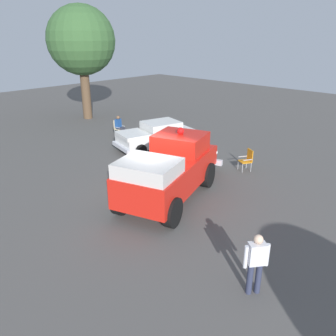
{
  "coord_description": "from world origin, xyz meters",
  "views": [
    {
      "loc": [
        8.15,
        8.66,
        6.06
      ],
      "look_at": [
        -0.43,
        0.41,
        1.29
      ],
      "focal_mm": 36.4,
      "sensor_mm": 36.0,
      "label": 1
    }
  ],
  "objects_px": {
    "spectator_seated": "(120,125)",
    "spectator_standing": "(256,260)",
    "lawn_chair_near_truck": "(118,127)",
    "lawn_chair_spare": "(208,155)",
    "vintage_fire_truck": "(171,168)",
    "oak_tree_left": "(81,41)",
    "lawn_chair_by_car": "(247,158)",
    "classic_hot_rod": "(156,135)"
  },
  "relations": [
    {
      "from": "lawn_chair_near_truck",
      "to": "lawn_chair_spare",
      "type": "height_order",
      "value": "same"
    },
    {
      "from": "classic_hot_rod",
      "to": "lawn_chair_spare",
      "type": "bearing_deg",
      "value": 86.07
    },
    {
      "from": "classic_hot_rod",
      "to": "vintage_fire_truck",
      "type": "bearing_deg",
      "value": 51.15
    },
    {
      "from": "lawn_chair_by_car",
      "to": "spectator_seated",
      "type": "relative_size",
      "value": 0.79
    },
    {
      "from": "lawn_chair_spare",
      "to": "spectator_seated",
      "type": "xyz_separation_m",
      "value": [
        -0.3,
        -7.13,
        0.11
      ]
    },
    {
      "from": "vintage_fire_truck",
      "to": "spectator_seated",
      "type": "height_order",
      "value": "vintage_fire_truck"
    },
    {
      "from": "spectator_seated",
      "to": "spectator_standing",
      "type": "height_order",
      "value": "spectator_standing"
    },
    {
      "from": "oak_tree_left",
      "to": "vintage_fire_truck",
      "type": "bearing_deg",
      "value": 68.93
    },
    {
      "from": "lawn_chair_spare",
      "to": "oak_tree_left",
      "type": "relative_size",
      "value": 0.13
    },
    {
      "from": "classic_hot_rod",
      "to": "spectator_standing",
      "type": "relative_size",
      "value": 2.8
    },
    {
      "from": "classic_hot_rod",
      "to": "spectator_seated",
      "type": "xyz_separation_m",
      "value": [
        -0.03,
        -3.27,
        -0.05
      ]
    },
    {
      "from": "spectator_seated",
      "to": "oak_tree_left",
      "type": "bearing_deg",
      "value": -103.66
    },
    {
      "from": "lawn_chair_by_car",
      "to": "lawn_chair_spare",
      "type": "xyz_separation_m",
      "value": [
        0.88,
        -1.61,
        0.0
      ]
    },
    {
      "from": "lawn_chair_by_car",
      "to": "lawn_chair_spare",
      "type": "relative_size",
      "value": 1.0
    },
    {
      "from": "spectator_standing",
      "to": "oak_tree_left",
      "type": "xyz_separation_m",
      "value": [
        -7.69,
        -18.74,
        4.5
      ]
    },
    {
      "from": "vintage_fire_truck",
      "to": "lawn_chair_by_car",
      "type": "relative_size",
      "value": 6.21
    },
    {
      "from": "lawn_chair_spare",
      "to": "spectator_seated",
      "type": "bearing_deg",
      "value": -92.41
    },
    {
      "from": "classic_hot_rod",
      "to": "oak_tree_left",
      "type": "bearing_deg",
      "value": -98.91
    },
    {
      "from": "lawn_chair_near_truck",
      "to": "lawn_chair_by_car",
      "type": "height_order",
      "value": "same"
    },
    {
      "from": "classic_hot_rod",
      "to": "lawn_chair_spare",
      "type": "distance_m",
      "value": 3.88
    },
    {
      "from": "lawn_chair_by_car",
      "to": "oak_tree_left",
      "type": "height_order",
      "value": "oak_tree_left"
    },
    {
      "from": "classic_hot_rod",
      "to": "spectator_standing",
      "type": "xyz_separation_m",
      "value": [
        6.31,
        9.95,
        0.22
      ]
    },
    {
      "from": "lawn_chair_near_truck",
      "to": "oak_tree_left",
      "type": "bearing_deg",
      "value": -104.25
    },
    {
      "from": "spectator_standing",
      "to": "classic_hot_rod",
      "type": "bearing_deg",
      "value": -122.4
    },
    {
      "from": "lawn_chair_near_truck",
      "to": "lawn_chair_spare",
      "type": "xyz_separation_m",
      "value": [
        0.27,
        7.26,
        0.0
      ]
    },
    {
      "from": "vintage_fire_truck",
      "to": "oak_tree_left",
      "type": "xyz_separation_m",
      "value": [
        -5.23,
        -13.57,
        4.27
      ]
    },
    {
      "from": "lawn_chair_near_truck",
      "to": "lawn_chair_spare",
      "type": "distance_m",
      "value": 7.26
    },
    {
      "from": "spectator_seated",
      "to": "lawn_chair_near_truck",
      "type": "bearing_deg",
      "value": -77.64
    },
    {
      "from": "oak_tree_left",
      "to": "spectator_seated",
      "type": "bearing_deg",
      "value": 76.34
    },
    {
      "from": "vintage_fire_truck",
      "to": "spectator_standing",
      "type": "height_order",
      "value": "vintage_fire_truck"
    },
    {
      "from": "vintage_fire_truck",
      "to": "lawn_chair_spare",
      "type": "relative_size",
      "value": 6.21
    },
    {
      "from": "oak_tree_left",
      "to": "lawn_chair_by_car",
      "type": "bearing_deg",
      "value": 86.95
    },
    {
      "from": "lawn_chair_near_truck",
      "to": "spectator_seated",
      "type": "height_order",
      "value": "spectator_seated"
    },
    {
      "from": "classic_hot_rod",
      "to": "lawn_chair_spare",
      "type": "xyz_separation_m",
      "value": [
        0.27,
        3.86,
        -0.16
      ]
    },
    {
      "from": "spectator_standing",
      "to": "oak_tree_left",
      "type": "bearing_deg",
      "value": -112.31
    },
    {
      "from": "spectator_standing",
      "to": "oak_tree_left",
      "type": "height_order",
      "value": "oak_tree_left"
    },
    {
      "from": "spectator_seated",
      "to": "vintage_fire_truck",
      "type": "bearing_deg",
      "value": 64.22
    },
    {
      "from": "vintage_fire_truck",
      "to": "lawn_chair_near_truck",
      "type": "bearing_deg",
      "value": -115.26
    },
    {
      "from": "vintage_fire_truck",
      "to": "classic_hot_rod",
      "type": "relative_size",
      "value": 1.35
    },
    {
      "from": "lawn_chair_spare",
      "to": "spectator_standing",
      "type": "distance_m",
      "value": 8.59
    },
    {
      "from": "spectator_seated",
      "to": "oak_tree_left",
      "type": "xyz_separation_m",
      "value": [
        -1.34,
        -5.53,
        4.77
      ]
    },
    {
      "from": "spectator_seated",
      "to": "classic_hot_rod",
      "type": "bearing_deg",
      "value": 89.39
    }
  ]
}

